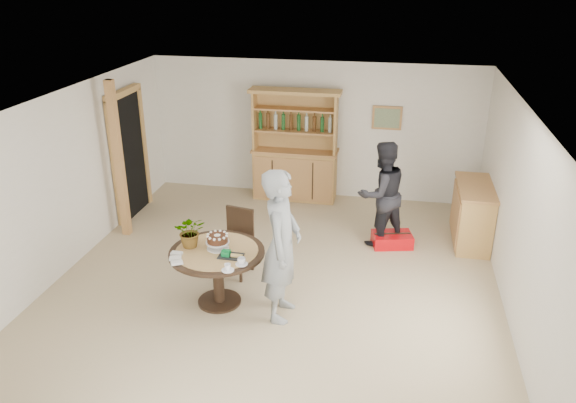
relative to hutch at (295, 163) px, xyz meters
The scene contains 17 objects.
ground 3.33m from the hutch, 84.71° to the right, with size 7.00×7.00×0.00m, color tan.
room_shell 3.41m from the hutch, 84.65° to the right, with size 6.04×7.04×2.52m.
doorway 2.94m from the hutch, 154.78° to the right, with size 0.13×1.10×2.18m.
pine_post 3.20m from the hutch, 139.62° to the right, with size 0.12×0.12×2.50m, color #B47F4C.
hutch is the anchor object (origin of this frame).
sideboard 3.29m from the hutch, 22.21° to the right, with size 0.54×1.26×0.94m.
dining_table 3.69m from the hutch, 94.84° to the right, with size 1.20×1.20×0.76m.
dining_chair 2.87m from the hutch, 95.92° to the right, with size 0.50×0.50×0.95m.
birthday_cake 3.65m from the hutch, 94.91° to the right, with size 0.30×0.30×0.20m.
flower_vase 3.70m from the hutch, 100.34° to the right, with size 0.38×0.33×0.42m, color #3F7233.
gift_tray 3.81m from the hutch, 91.47° to the right, with size 0.30×0.20×0.08m.
coffee_cup_a 3.96m from the hutch, 88.72° to the right, with size 0.15×0.15×0.09m.
coffee_cup_b 4.13m from the hutch, 90.44° to the right, with size 0.15×0.15×0.08m.
napkins 4.06m from the hutch, 100.25° to the right, with size 0.24×0.33×0.03m.
teen_boy 3.83m from the hutch, 81.89° to the right, with size 0.70×0.46×1.93m, color gray.
adult_person 2.27m from the hutch, 43.88° to the right, with size 0.81×0.63×1.66m, color black.
red_suitcase 2.53m from the hutch, 41.54° to the right, with size 0.68×0.53×0.21m.
Camera 1 is at (1.47, -6.35, 4.07)m, focal length 35.00 mm.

